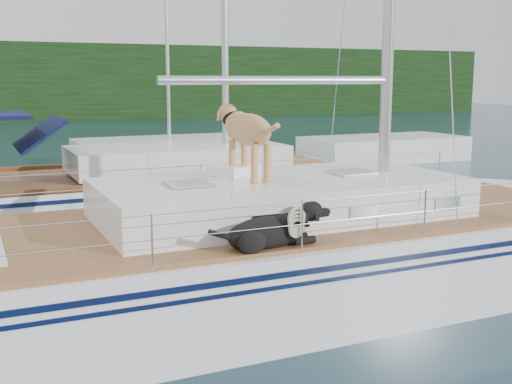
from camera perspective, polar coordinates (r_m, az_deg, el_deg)
name	(u,v)px	position (r m, az deg, el deg)	size (l,w,h in m)	color
ground	(230,306)	(9.41, -2.30, -10.06)	(120.00, 120.00, 0.00)	black
tree_line	(7,82)	(53.29, -21.28, 9.11)	(90.00, 3.00, 6.00)	black
shore_bank	(8,113)	(54.55, -21.20, 6.59)	(92.00, 1.00, 1.20)	#595147
main_sailboat	(236,259)	(9.23, -1.78, -5.99)	(12.00, 3.80, 14.01)	white
neighbor_sailboat	(132,196)	(14.66, -11.00, -0.39)	(11.00, 3.50, 13.30)	white
bg_boat_center	(170,151)	(25.42, -7.68, 3.66)	(7.20, 3.00, 11.65)	white
bg_boat_east	(384,149)	(26.30, 11.28, 3.78)	(6.40, 3.00, 11.65)	white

